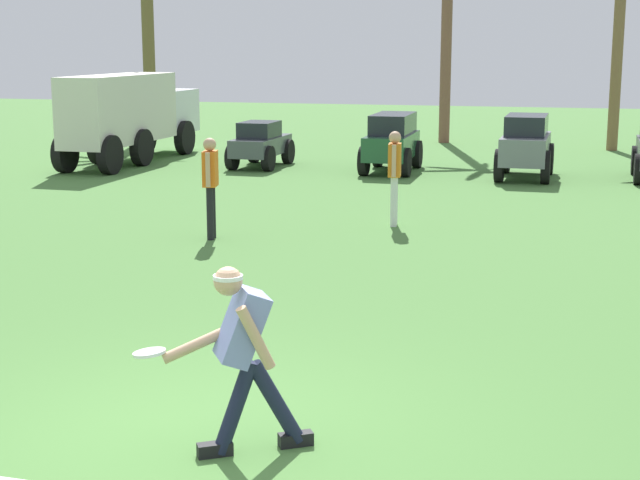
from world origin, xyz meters
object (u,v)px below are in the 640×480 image
frisbee_thrower (243,349)px  palm_tree_far_left (147,8)px  parked_car_slot_a (260,144)px  parked_car_slot_b (392,141)px  teammate_near_sideline (210,178)px  teammate_midfield (395,169)px  box_truck (130,113)px  frisbee_in_flight (149,353)px  parked_car_slot_c (526,145)px

frisbee_thrower → palm_tree_far_left: (-10.75, 22.42, 3.19)m
parked_car_slot_a → parked_car_slot_b: (3.24, -0.04, 0.16)m
teammate_near_sideline → teammate_midfield: (2.53, 1.79, 0.00)m
box_truck → palm_tree_far_left: size_ratio=0.87×
frisbee_in_flight → parked_car_slot_a: (-4.41, 16.30, -0.21)m
teammate_near_sideline → palm_tree_far_left: 17.06m
parked_car_slot_a → parked_car_slot_b: parked_car_slot_b is taller
frisbee_in_flight → parked_car_slot_b: (-1.17, 16.26, -0.05)m
teammate_near_sideline → parked_car_slot_b: bearing=81.7°
frisbee_in_flight → box_truck: bearing=115.6°
box_truck → parked_car_slot_b: bearing=-0.8°
parked_car_slot_c → frisbee_thrower: bearing=-94.6°
palm_tree_far_left → parked_car_slot_a: bearing=-47.9°
frisbee_in_flight → parked_car_slot_b: bearing=94.1°
teammate_near_sideline → teammate_midfield: 3.10m
frisbee_thrower → frisbee_in_flight: size_ratio=5.11×
parked_car_slot_b → teammate_midfield: bearing=-79.3°
parked_car_slot_a → parked_car_slot_b: 3.24m
frisbee_thrower → palm_tree_far_left: 25.07m
teammate_midfield → parked_car_slot_b: 6.92m
teammate_near_sideline → frisbee_thrower: bearing=-67.6°
frisbee_in_flight → parked_car_slot_a: size_ratio=0.13×
parked_car_slot_b → frisbee_in_flight: bearing=-85.9°
teammate_near_sideline → parked_car_slot_c: teammate_near_sideline is taller
frisbee_thrower → parked_car_slot_c: frisbee_thrower is taller
parked_car_slot_c → box_truck: bearing=177.0°
frisbee_in_flight → parked_car_slot_a: bearing=105.1°
parked_car_slot_a → parked_car_slot_c: 6.34m
parked_car_slot_a → parked_car_slot_c: parked_car_slot_c is taller
teammate_near_sideline → parked_car_slot_a: (-1.98, 8.63, -0.38)m
parked_car_slot_b → box_truck: 6.69m
parked_car_slot_c → frisbee_in_flight: bearing=-96.9°
teammate_near_sideline → box_truck: (-5.42, 8.68, 0.29)m
teammate_near_sideline → box_truck: 10.24m
parked_car_slot_b → parked_car_slot_a: bearing=179.3°
teammate_midfield → parked_car_slot_c: size_ratio=0.66×
parked_car_slot_b → parked_car_slot_c: parked_car_slot_c is taller
teammate_midfield → parked_car_slot_c: (1.81, 6.38, -0.20)m
teammate_midfield → palm_tree_far_left: 16.91m
parked_car_slot_c → box_truck: (-9.75, 0.51, 0.49)m
parked_car_slot_b → palm_tree_far_left: size_ratio=0.35×
frisbee_thrower → teammate_midfield: bearing=93.4°
parked_car_slot_a → box_truck: bearing=179.1°
frisbee_thrower → teammate_midfield: (-0.55, 9.29, 0.14)m
frisbee_thrower → box_truck: size_ratio=0.24×
box_truck → palm_tree_far_left: (-2.25, 6.24, 2.76)m
frisbee_thrower → teammate_near_sideline: teammate_near_sideline is taller
frisbee_in_flight → palm_tree_far_left: bearing=114.1°
frisbee_thrower → teammate_midfield: teammate_midfield is taller
parked_car_slot_c → teammate_near_sideline: bearing=-118.0°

